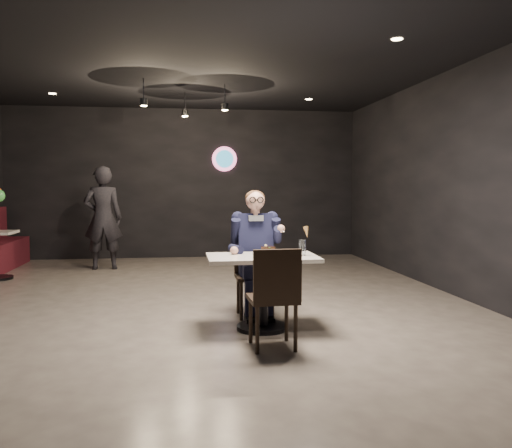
{
  "coord_description": "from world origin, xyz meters",
  "views": [
    {
      "loc": [
        -0.07,
        -6.57,
        1.45
      ],
      "look_at": [
        0.75,
        -0.63,
        1.03
      ],
      "focal_mm": 38.0,
      "sensor_mm": 36.0,
      "label": 1
    }
  ],
  "objects": [
    {
      "name": "floor",
      "position": [
        0.0,
        0.0,
        0.0
      ],
      "size": [
        9.0,
        9.0,
        0.0
      ],
      "primitive_type": "plane",
      "color": "gray",
      "rests_on": "ground"
    },
    {
      "name": "mint_leaf",
      "position": [
        0.78,
        -1.32,
        0.84
      ],
      "size": [
        0.06,
        0.04,
        0.01
      ],
      "primitive_type": "ellipsoid",
      "color": "#2C883D",
      "rests_on": "cake_slice"
    },
    {
      "name": "passerby",
      "position": [
        -1.43,
        3.09,
        0.9
      ],
      "size": [
        0.68,
        0.47,
        1.79
      ],
      "primitive_type": "imported",
      "rotation": [
        0.0,
        0.0,
        3.21
      ],
      "color": "black",
      "rests_on": "floor"
    },
    {
      "name": "wall_sign",
      "position": [
        0.8,
        4.47,
        2.0
      ],
      "size": [
        0.5,
        0.06,
        0.5
      ],
      "primitive_type": null,
      "color": "pink",
      "rests_on": "floor"
    },
    {
      "name": "dessert_plate",
      "position": [
        0.75,
        -1.32,
        0.76
      ],
      "size": [
        0.23,
        0.23,
        0.01
      ],
      "primitive_type": "cylinder",
      "color": "white",
      "rests_on": "main_table"
    },
    {
      "name": "seated_man",
      "position": [
        0.73,
        -0.68,
        0.72
      ],
      "size": [
        0.6,
        0.8,
        1.44
      ],
      "primitive_type": "cube",
      "color": "black",
      "rests_on": "floor"
    },
    {
      "name": "chair_far",
      "position": [
        0.73,
        -0.68,
        0.46
      ],
      "size": [
        0.42,
        0.46,
        0.92
      ],
      "primitive_type": "cube",
      "color": "black",
      "rests_on": "floor"
    },
    {
      "name": "pendant_lights",
      "position": [
        0.0,
        2.0,
        2.88
      ],
      "size": [
        1.4,
        1.2,
        0.36
      ],
      "primitive_type": "cube",
      "color": "black",
      "rests_on": "floor"
    },
    {
      "name": "cake_slice",
      "position": [
        0.78,
        -1.29,
        0.8
      ],
      "size": [
        0.13,
        0.12,
        0.08
      ],
      "primitive_type": "cube",
      "rotation": [
        0.0,
        0.0,
        0.35
      ],
      "color": "black",
      "rests_on": "dessert_plate"
    },
    {
      "name": "sundae_glass",
      "position": [
        1.13,
        -1.26,
        0.83
      ],
      "size": [
        0.07,
        0.07,
        0.16
      ],
      "primitive_type": "cylinder",
      "color": "silver",
      "rests_on": "main_table"
    },
    {
      "name": "chair_near",
      "position": [
        0.73,
        -1.86,
        0.46
      ],
      "size": [
        0.44,
        0.48,
        0.92
      ],
      "primitive_type": "cube",
      "rotation": [
        0.0,
        0.0,
        0.04
      ],
      "color": "black",
      "rests_on": "floor"
    },
    {
      "name": "wafer_cone",
      "position": [
        1.16,
        -1.31,
        0.99
      ],
      "size": [
        0.07,
        0.07,
        0.11
      ],
      "primitive_type": "cone",
      "rotation": [
        0.0,
        0.0,
        0.26
      ],
      "color": "tan",
      "rests_on": "sundae_glass"
    },
    {
      "name": "main_table",
      "position": [
        0.73,
        -1.23,
        0.38
      ],
      "size": [
        1.1,
        0.7,
        0.75
      ],
      "primitive_type": "cube",
      "color": "white",
      "rests_on": "floor"
    }
  ]
}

